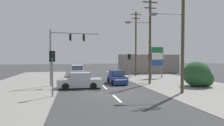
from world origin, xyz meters
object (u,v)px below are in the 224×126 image
at_px(utility_pole_foreground_right, 181,34).
at_px(pedestal_signal_far_median, 129,62).
at_px(utility_pole_midground_right, 149,38).
at_px(shopping_plaza_sign, 157,58).
at_px(pedestal_signal_left_kerb, 52,66).
at_px(hatchback_oncoming_mid, 117,77).
at_px(suv_receding_far, 77,71).
at_px(pedestal_signal_right_kerb, 150,63).
at_px(utility_pole_background_right, 136,42).
at_px(sedan_kerbside_parked, 80,81).
at_px(traffic_signal_mast, 63,47).

bearing_deg(utility_pole_foreground_right, pedestal_signal_far_median, 94.74).
distance_m(utility_pole_midground_right, pedestal_signal_far_median, 6.32).
bearing_deg(shopping_plaza_sign, pedestal_signal_left_kerb, -145.27).
relative_size(utility_pole_midground_right, shopping_plaza_sign, 2.13).
height_order(hatchback_oncoming_mid, suv_receding_far, suv_receding_far).
relative_size(pedestal_signal_far_median, suv_receding_far, 0.78).
distance_m(utility_pole_foreground_right, pedestal_signal_right_kerb, 7.53).
bearing_deg(utility_pole_foreground_right, pedestal_signal_right_kerb, 86.18).
bearing_deg(utility_pole_background_right, pedestal_signal_right_kerb, -96.00).
xyz_separation_m(utility_pole_background_right, pedestal_signal_far_median, (-2.12, -2.98, -3.10)).
xyz_separation_m(pedestal_signal_right_kerb, pedestal_signal_far_median, (-1.39, 4.00, 0.00)).
distance_m(utility_pole_background_right, sedan_kerbside_parked, 14.34).
bearing_deg(suv_receding_far, hatchback_oncoming_mid, -60.64).
distance_m(utility_pole_foreground_right, utility_pole_midground_right, 5.44).
relative_size(pedestal_signal_left_kerb, sedan_kerbside_parked, 0.82).
xyz_separation_m(traffic_signal_mast, shopping_plaza_sign, (13.06, 3.97, -1.16)).
distance_m(utility_pole_foreground_right, pedestal_signal_far_median, 11.39).
distance_m(pedestal_signal_left_kerb, hatchback_oncoming_mid, 8.84).
distance_m(utility_pole_foreground_right, shopping_plaza_sign, 11.06).
distance_m(pedestal_signal_far_median, sedan_kerbside_parked, 10.06).
bearing_deg(traffic_signal_mast, utility_pole_midground_right, -6.21).
bearing_deg(hatchback_oncoming_mid, pedestal_signal_left_kerb, -139.50).
bearing_deg(pedestal_signal_right_kerb, suv_receding_far, 140.21).
bearing_deg(pedestal_signal_left_kerb, hatchback_oncoming_mid, 40.50).
distance_m(utility_pole_foreground_right, pedestal_signal_left_kerb, 10.88).
height_order(pedestal_signal_left_kerb, shopping_plaza_sign, shopping_plaza_sign).
height_order(utility_pole_midground_right, hatchback_oncoming_mid, utility_pole_midground_right).
distance_m(pedestal_signal_left_kerb, suv_receding_far, 13.60).
distance_m(utility_pole_background_right, hatchback_oncoming_mid, 10.22).
bearing_deg(pedestal_signal_far_median, sedan_kerbside_parked, -137.87).
bearing_deg(hatchback_oncoming_mid, traffic_signal_mast, -178.47).
height_order(utility_pole_background_right, suv_receding_far, utility_pole_background_right).
bearing_deg(utility_pole_midground_right, pedestal_signal_right_kerb, 60.51).
bearing_deg(utility_pole_midground_right, pedestal_signal_left_kerb, -156.23).
bearing_deg(traffic_signal_mast, utility_pole_background_right, 34.14).
xyz_separation_m(utility_pole_foreground_right, suv_receding_far, (-8.25, 14.31, -4.14)).
bearing_deg(utility_pole_midground_right, traffic_signal_mast, 173.79).
bearing_deg(utility_pole_midground_right, utility_pole_foreground_right, -85.25).
distance_m(utility_pole_background_right, pedestal_signal_right_kerb, 7.68).
distance_m(utility_pole_background_right, pedestal_signal_left_kerb, 17.81).
xyz_separation_m(shopping_plaza_sign, suv_receding_far, (-11.35, 3.89, -2.10)).
bearing_deg(pedestal_signal_far_median, utility_pole_midground_right, -85.26).
relative_size(utility_pole_foreground_right, pedestal_signal_right_kerb, 2.62).
xyz_separation_m(hatchback_oncoming_mid, suv_receding_far, (-4.33, 7.70, 0.18)).
distance_m(pedestal_signal_right_kerb, hatchback_oncoming_mid, 4.74).
xyz_separation_m(utility_pole_foreground_right, utility_pole_midground_right, (-0.45, 5.42, 0.24)).
bearing_deg(sedan_kerbside_parked, utility_pole_midground_right, 7.44).
relative_size(utility_pole_foreground_right, pedestal_signal_left_kerb, 2.62).
xyz_separation_m(pedestal_signal_far_median, sedan_kerbside_parked, (-7.35, -6.65, -1.71)).
height_order(utility_pole_foreground_right, shopping_plaza_sign, utility_pole_foreground_right).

